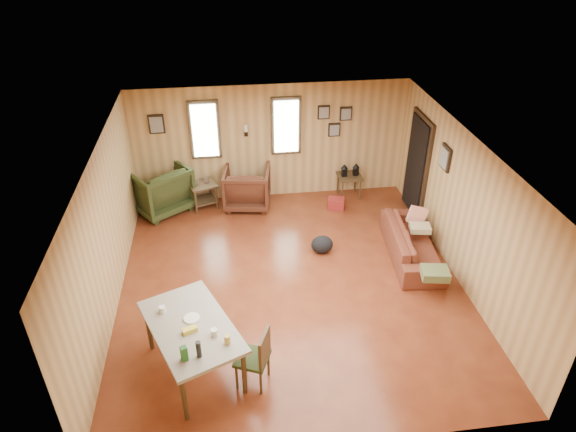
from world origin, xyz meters
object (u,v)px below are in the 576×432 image
at_px(recliner_green, 159,187).
at_px(end_table, 203,191).
at_px(sofa, 413,238).
at_px(recliner_brown, 247,185).
at_px(dining_table, 192,330).
at_px(side_table, 350,174).

bearing_deg(recliner_green, end_table, 144.01).
height_order(sofa, recliner_green, recliner_green).
distance_m(recliner_brown, dining_table, 4.38).
distance_m(recliner_brown, end_table, 0.90).
bearing_deg(end_table, recliner_brown, -2.42).
bearing_deg(recliner_green, side_table, 145.52).
distance_m(recliner_green, end_table, 0.85).
bearing_deg(end_table, dining_table, -90.91).
distance_m(sofa, dining_table, 4.28).
xyz_separation_m(recliner_brown, recliner_green, (-1.74, 0.05, 0.07)).
bearing_deg(recliner_brown, dining_table, 85.92).
bearing_deg(recliner_brown, sofa, 150.66).
relative_size(recliner_brown, recliner_green, 0.88).
relative_size(side_table, dining_table, 0.42).
height_order(recliner_brown, end_table, recliner_brown).
xyz_separation_m(recliner_green, dining_table, (0.77, -4.31, 0.20)).
bearing_deg(side_table, dining_table, -125.44).
bearing_deg(dining_table, recliner_green, 77.01).
relative_size(sofa, recliner_green, 1.83).
bearing_deg(recliner_green, recliner_brown, 143.14).
bearing_deg(recliner_green, dining_table, 64.89).
height_order(end_table, side_table, side_table).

